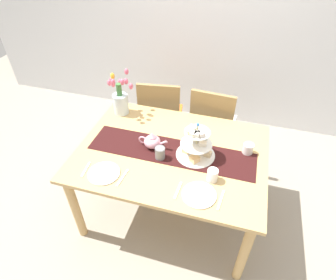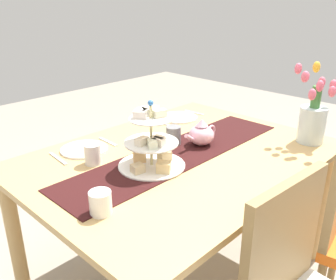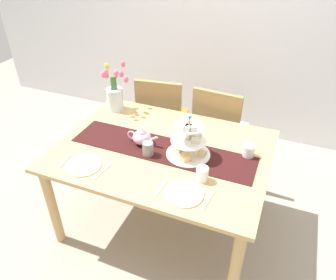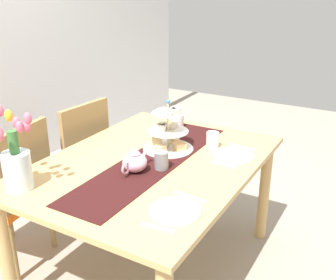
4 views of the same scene
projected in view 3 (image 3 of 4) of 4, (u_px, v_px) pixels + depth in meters
The scene contains 18 objects.
ground_plane at pixel (163, 220), 2.67m from camera, with size 8.00×8.00×0.00m, color gray.
room_wall_rear at pixel (227, 12), 3.20m from camera, with size 6.00×0.08×2.60m, color silver.
dining_table at pixel (163, 159), 2.31m from camera, with size 1.47×1.09×0.73m.
chair_left at pixel (162, 116), 3.08m from camera, with size 0.48×0.48×0.91m.
chair_right at pixel (218, 128), 2.91m from camera, with size 0.45×0.45×0.91m.
table_runner at pixel (162, 149), 2.25m from camera, with size 1.30×0.31×0.00m, color black.
tiered_cake_stand at pixel (189, 142), 2.14m from camera, with size 0.30×0.30×0.30m.
teapot at pixel (142, 137), 2.28m from camera, with size 0.24×0.13×0.14m.
tulip_vase at pixel (115, 94), 2.66m from camera, with size 0.23×0.25×0.41m.
cream_jug at pixel (249, 151), 2.17m from camera, with size 0.08×0.08×0.09m, color white.
dinner_plate_left at pixel (83, 166), 2.10m from camera, with size 0.23×0.23×0.01m, color white.
fork_left at pixel (65, 161), 2.14m from camera, with size 0.02×0.15×0.01m, color silver.
knife_left at pixel (103, 171), 2.05m from camera, with size 0.01×0.17×0.01m, color silver.
dinner_plate_right at pixel (184, 194), 1.88m from camera, with size 0.23×0.23×0.01m, color white.
fork_right at pixel (161, 188), 1.93m from camera, with size 0.02×0.15×0.01m, color silver.
knife_right at pixel (208, 201), 1.83m from camera, with size 0.01×0.17×0.01m, color silver.
mug_grey at pixel (148, 149), 2.17m from camera, with size 0.08×0.08×0.10m, color slate.
mug_white_text at pixel (202, 174), 1.96m from camera, with size 0.08×0.08×0.10m, color white.
Camera 3 is at (0.73, -1.68, 2.05)m, focal length 34.56 mm.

